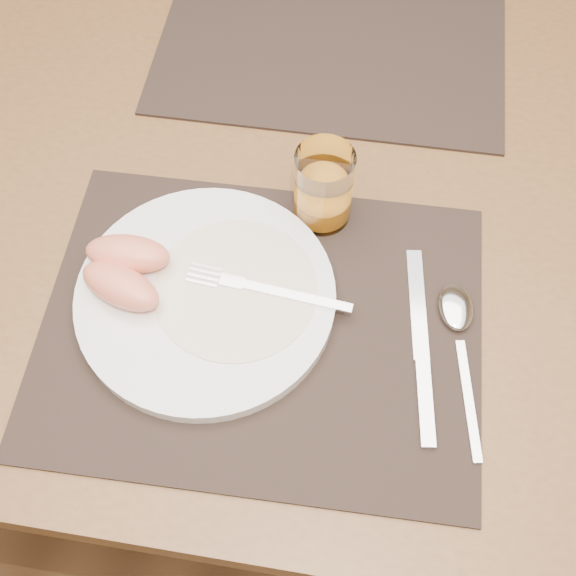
% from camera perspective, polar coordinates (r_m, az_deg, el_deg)
% --- Properties ---
extents(ground, '(5.00, 5.00, 0.00)m').
position_cam_1_polar(ground, '(1.52, 0.73, -8.47)').
color(ground, brown).
rests_on(ground, ground).
extents(table, '(1.40, 0.90, 0.75)m').
position_cam_1_polar(table, '(0.93, 1.19, 6.54)').
color(table, brown).
rests_on(table, ground).
extents(placemat_near, '(0.46, 0.36, 0.00)m').
position_cam_1_polar(placemat_near, '(0.74, -2.13, -3.01)').
color(placemat_near, black).
rests_on(placemat_near, table).
extents(placemat_far, '(0.45, 0.36, 0.00)m').
position_cam_1_polar(placemat_far, '(1.02, 3.58, 19.32)').
color(placemat_far, black).
rests_on(placemat_far, table).
extents(plate, '(0.27, 0.27, 0.02)m').
position_cam_1_polar(plate, '(0.75, -6.51, -0.67)').
color(plate, white).
rests_on(plate, placemat_near).
extents(plate_dressing, '(0.17, 0.17, 0.00)m').
position_cam_1_polar(plate_dressing, '(0.75, -4.17, -0.00)').
color(plate_dressing, white).
rests_on(plate_dressing, plate).
extents(fork, '(0.18, 0.03, 0.00)m').
position_cam_1_polar(fork, '(0.74, -2.68, 0.10)').
color(fork, silver).
rests_on(fork, plate).
extents(knife, '(0.04, 0.22, 0.01)m').
position_cam_1_polar(knife, '(0.74, 10.53, -5.59)').
color(knife, silver).
rests_on(knife, placemat_near).
extents(spoon, '(0.06, 0.19, 0.01)m').
position_cam_1_polar(spoon, '(0.76, 13.24, -2.47)').
color(spoon, silver).
rests_on(spoon, placemat_near).
extents(juice_glass, '(0.06, 0.06, 0.10)m').
position_cam_1_polar(juice_glass, '(0.78, 2.80, 7.76)').
color(juice_glass, white).
rests_on(juice_glass, placemat_near).
extents(grapefruit_wedges, '(0.10, 0.10, 0.04)m').
position_cam_1_polar(grapefruit_wedges, '(0.75, -12.82, 1.42)').
color(grapefruit_wedges, '#E57F5D').
rests_on(grapefruit_wedges, plate).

